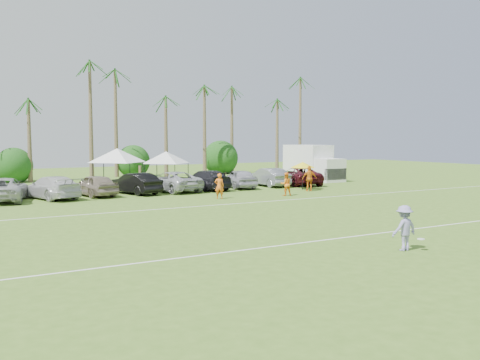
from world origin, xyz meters
TOP-DOWN VIEW (x-y plane):
  - ground at (0.00, 0.00)m, footprint 120.00×120.00m
  - field_lines at (0.00, 8.00)m, footprint 80.00×12.10m
  - palm_tree_4 at (-4.00, 38.00)m, footprint 2.40×2.40m
  - palm_tree_5 at (0.00, 38.00)m, footprint 2.40×2.40m
  - palm_tree_6 at (4.00, 38.00)m, footprint 2.40×2.40m
  - palm_tree_7 at (8.00, 38.00)m, footprint 2.40×2.40m
  - palm_tree_8 at (13.00, 38.00)m, footprint 2.40×2.40m
  - palm_tree_9 at (18.00, 38.00)m, footprint 2.40×2.40m
  - palm_tree_10 at (23.00, 38.00)m, footprint 2.40×2.40m
  - palm_tree_11 at (27.00, 38.00)m, footprint 2.40×2.40m
  - bush_tree_1 at (-6.00, 39.00)m, footprint 4.00×4.00m
  - bush_tree_2 at (6.00, 39.00)m, footprint 4.00×4.00m
  - bush_tree_3 at (16.00, 39.00)m, footprint 4.00×4.00m
  - sideline_player_a at (3.92, 16.87)m, footprint 0.74×0.63m
  - sideline_player_b at (8.90, 16.23)m, footprint 0.94×0.82m
  - sideline_player_c at (12.31, 17.94)m, footprint 1.22×0.86m
  - box_truck at (19.13, 26.18)m, footprint 2.63×6.58m
  - canopy_tent_left at (-0.03, 26.34)m, footprint 4.68×4.68m
  - canopy_tent_right at (4.30, 26.92)m, footprint 4.23×4.23m
  - market_umbrella at (12.49, 19.04)m, footprint 1.96×1.96m
  - frisbee_player at (1.93, -0.98)m, footprint 1.17×0.80m
  - parked_car_2 at (-8.70, 22.51)m, footprint 3.82×5.97m
  - parked_car_3 at (-5.76, 22.46)m, footprint 3.46×5.66m
  - parked_car_4 at (-2.82, 22.69)m, footprint 2.59×4.75m
  - parked_car_5 at (0.12, 22.67)m, footprint 2.75×4.91m
  - parked_car_6 at (3.06, 22.90)m, footprint 3.44×5.87m
  - parked_car_7 at (6.00, 22.99)m, footprint 2.44×5.40m
  - parked_car_8 at (8.94, 22.74)m, footprint 2.64×4.76m
  - parked_car_9 at (11.87, 22.98)m, footprint 1.69×4.68m
  - parked_car_10 at (14.81, 22.70)m, footprint 3.75×5.95m

SIDE VIEW (x-z plane):
  - ground at x=0.00m, z-range 0.00..0.00m
  - field_lines at x=0.00m, z-range 0.00..0.01m
  - parked_car_2 at x=-8.70m, z-range 0.00..1.53m
  - parked_car_3 at x=-5.76m, z-range 0.00..1.53m
  - parked_car_4 at x=-2.82m, z-range 0.00..1.53m
  - parked_car_5 at x=0.12m, z-range 0.00..1.53m
  - parked_car_6 at x=3.06m, z-range 0.00..1.53m
  - parked_car_7 at x=6.00m, z-range 0.00..1.53m
  - parked_car_8 at x=8.94m, z-range 0.00..1.53m
  - parked_car_9 at x=11.87m, z-range 0.00..1.53m
  - parked_car_10 at x=14.81m, z-range 0.00..1.53m
  - sideline_player_b at x=8.90m, z-range 0.00..1.64m
  - frisbee_player at x=1.93m, z-range 0.00..1.65m
  - sideline_player_a at x=3.92m, z-range 0.00..1.71m
  - sideline_player_c at x=12.31m, z-range 0.00..1.92m
  - bush_tree_1 at x=-6.00m, z-range -0.20..3.80m
  - bush_tree_2 at x=6.00m, z-range -0.20..3.80m
  - bush_tree_3 at x=16.00m, z-range -0.20..3.80m
  - box_truck at x=19.13m, z-range 0.12..3.49m
  - market_umbrella at x=12.49m, z-range 0.87..3.05m
  - canopy_tent_right at x=4.30m, z-range 1.22..4.65m
  - canopy_tent_left at x=-0.03m, z-range 1.35..5.14m
  - palm_tree_4 at x=-4.00m, z-range 3.03..11.93m
  - palm_tree_8 at x=13.00m, z-range 3.03..11.93m
  - palm_tree_5 at x=0.00m, z-range 3.40..13.30m
  - palm_tree_9 at x=18.00m, z-range 3.40..13.30m
  - palm_tree_6 at x=4.00m, z-range 3.76..14.66m
  - palm_tree_10 at x=23.00m, z-range 3.76..14.66m
  - palm_tree_7 at x=8.00m, z-range 4.11..16.01m
  - palm_tree_11 at x=27.00m, z-range 4.11..16.01m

